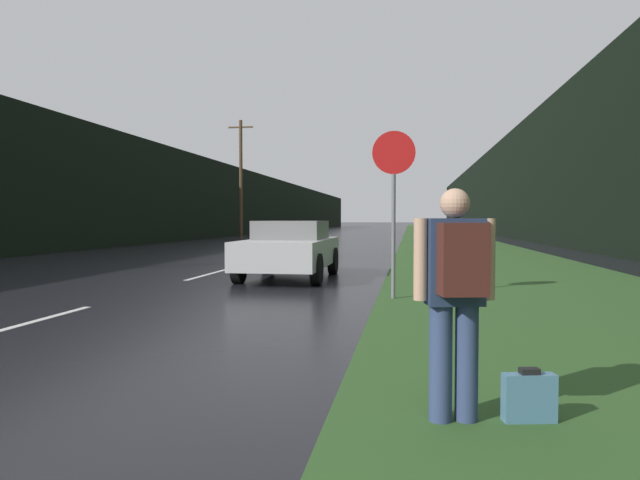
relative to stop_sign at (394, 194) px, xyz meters
The scene contains 11 objects.
grass_verge 30.89m from the stop_sign, 84.94° to the left, with size 6.00×240.00×0.02m, color #2D5123.
lane_stripe_b 6.00m from the stop_sign, 146.86° to the right, with size 0.12×3.00×0.01m, color silver.
lane_stripe_c 6.43m from the stop_sign, 141.00° to the left, with size 0.12×3.00×0.01m, color silver.
lane_stripe_d 12.02m from the stop_sign, 113.75° to the left, with size 0.12×3.00×0.01m, color silver.
treeline_far_side 43.51m from the stop_sign, 110.59° to the left, with size 2.00×140.00×5.90m, color black.
treeline_near_side 41.70m from the stop_sign, 77.91° to the left, with size 2.00×140.00×8.07m, color black.
utility_pole_far 31.82m from the stop_sign, 111.64° to the left, with size 1.80×0.24×8.48m.
stop_sign is the anchor object (origin of this frame).
hitchhiker_with_backpack 6.16m from the stop_sign, 84.42° to the right, with size 0.55×0.45×1.60m.
suitcase 6.29m from the stop_sign, 79.63° to the right, with size 0.37×0.18×0.39m.
car_passing_near 4.29m from the stop_sign, 127.75° to the left, with size 1.92×4.19×1.36m.
Camera 1 is at (5.07, -0.69, 1.39)m, focal length 32.00 mm.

